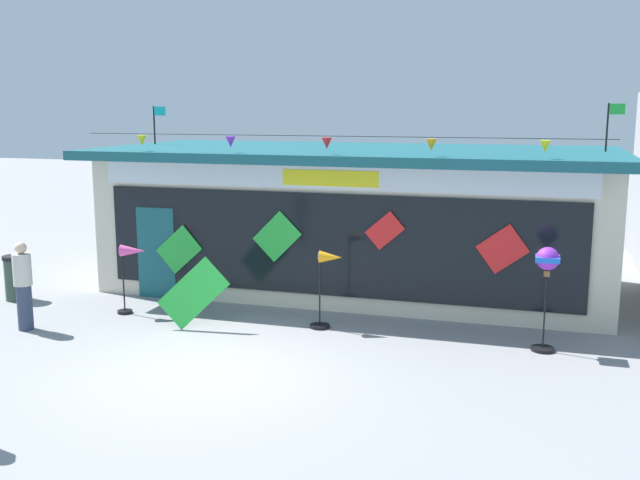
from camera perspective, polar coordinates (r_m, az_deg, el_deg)
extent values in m
plane|color=gray|center=(11.97, -8.46, -10.04)|extent=(80.00, 80.00, 0.00)
cube|color=beige|center=(17.01, 3.06, 1.43)|extent=(10.99, 4.68, 3.03)
cube|color=#195660|center=(16.48, 2.81, 6.80)|extent=(11.39, 5.41, 0.20)
cube|color=silver|center=(14.57, 0.83, 4.85)|extent=(10.11, 0.08, 0.46)
cube|color=yellow|center=(14.54, 0.79, 4.84)|extent=(1.98, 0.04, 0.32)
cube|color=black|center=(14.77, 0.82, -0.39)|extent=(9.89, 0.06, 2.09)
cube|color=#195660|center=(16.38, -12.60, -0.99)|extent=(0.90, 0.07, 2.00)
cube|color=green|center=(16.03, -10.92, -0.73)|extent=(1.11, 0.03, 1.09)
cube|color=green|center=(15.04, -3.36, 0.28)|extent=(1.07, 0.03, 1.07)
cube|color=red|center=(14.38, 5.07, 0.74)|extent=(0.80, 0.03, 0.78)
cube|color=red|center=(14.14, 14.02, -0.69)|extent=(1.00, 0.03, 0.97)
cylinder|color=black|center=(14.26, 0.53, 8.10)|extent=(10.55, 0.01, 0.01)
cone|color=yellow|center=(15.90, -13.71, 7.54)|extent=(0.20, 0.20, 0.22)
cone|color=purple|center=(14.97, -6.98, 7.60)|extent=(0.20, 0.20, 0.22)
cone|color=red|center=(14.26, 0.53, 7.54)|extent=(0.20, 0.20, 0.22)
cone|color=orange|center=(13.83, 8.66, 7.33)|extent=(0.20, 0.20, 0.22)
cone|color=yellow|center=(13.68, 17.13, 6.97)|extent=(0.20, 0.20, 0.22)
cylinder|color=black|center=(18.78, -12.78, 8.71)|extent=(0.04, 0.04, 0.93)
cube|color=#19B7BC|center=(18.70, -12.39, 9.78)|extent=(0.32, 0.02, 0.22)
cylinder|color=black|center=(16.35, 21.46, 8.16)|extent=(0.04, 0.04, 0.99)
cube|color=green|center=(16.36, 22.12, 9.43)|extent=(0.32, 0.02, 0.22)
cylinder|color=black|center=(15.50, -14.95, -5.42)|extent=(0.30, 0.30, 0.06)
cylinder|color=black|center=(15.35, -15.06, -3.16)|extent=(0.03, 0.03, 1.31)
cone|color=#EA4CA3|center=(15.08, -14.37, -0.81)|extent=(0.54, 0.34, 0.24)
cylinder|color=green|center=(15.21, -15.17, -0.76)|extent=(0.03, 0.16, 0.16)
cylinder|color=black|center=(14.03, -0.02, -6.72)|extent=(0.38, 0.38, 0.06)
cylinder|color=black|center=(13.85, -0.02, -4.10)|extent=(0.03, 0.03, 1.39)
cone|color=orange|center=(13.63, 0.84, -1.34)|extent=(0.45, 0.27, 0.23)
cylinder|color=blue|center=(13.70, -0.02, -1.29)|extent=(0.03, 0.16, 0.16)
cylinder|color=black|center=(13.32, 16.94, -8.12)|extent=(0.40, 0.40, 0.06)
cylinder|color=black|center=(13.13, 17.10, -5.29)|extent=(0.03, 0.03, 1.43)
sphere|color=purple|center=(12.92, 17.31, -1.39)|extent=(0.39, 0.39, 0.39)
cube|color=blue|center=(12.92, 17.31, -1.39)|extent=(0.40, 0.40, 0.09)
cube|color=brown|center=(12.97, 17.25, -2.50)|extent=(0.10, 0.10, 0.10)
cylinder|color=#333D56|center=(14.89, -22.00, -4.89)|extent=(0.28, 0.28, 0.86)
cylinder|color=beige|center=(14.72, -22.19, -2.14)|extent=(0.34, 0.34, 0.60)
sphere|color=beige|center=(14.64, -22.30, -0.58)|extent=(0.22, 0.22, 0.22)
cylinder|color=#2D4238|center=(17.22, -22.57, -2.87)|extent=(0.48, 0.48, 0.90)
cylinder|color=black|center=(17.12, -22.69, -1.27)|extent=(0.52, 0.52, 0.08)
cube|color=green|center=(14.00, -9.83, -4.11)|extent=(1.38, 0.34, 1.38)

